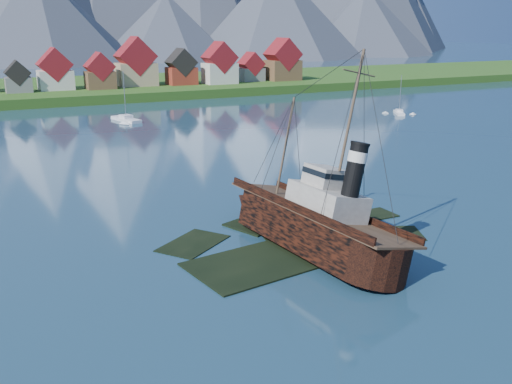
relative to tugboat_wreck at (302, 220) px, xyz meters
name	(u,v)px	position (x,y,z in m)	size (l,w,h in m)	color
ground	(290,248)	(-1.70, -0.27, -2.88)	(1400.00, 1400.00, 0.00)	#1C3B4F
shoal	(294,242)	(0.08, 1.89, -3.23)	(31.71, 21.24, 1.14)	black
shore_bank	(56,94)	(-1.70, 169.73, -2.88)	(600.00, 80.00, 3.20)	#234E16
seawall	(75,106)	(-1.70, 131.73, -2.88)	(600.00, 2.50, 2.00)	#3F3D38
tugboat_wreck	(302,220)	(0.00, 0.00, 0.00)	(6.69, 28.84, 22.85)	black
sailboat_d	(399,113)	(75.85, 72.91, -2.62)	(6.02, 8.03, 11.15)	white
sailboat_e	(126,120)	(4.79, 95.11, -2.59)	(5.49, 11.84, 13.33)	white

